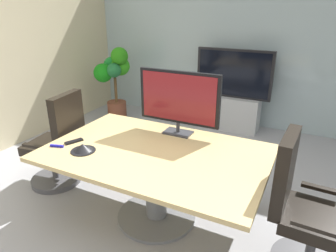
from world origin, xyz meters
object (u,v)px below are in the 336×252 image
(tv_monitor, at_px, (179,99))
(conference_phone, at_px, (83,148))
(potted_plant, at_px, (114,75))
(wall_display_unit, at_px, (232,103))
(conference_table, at_px, (156,168))
(office_chair_left, at_px, (59,148))
(office_chair_right, at_px, (303,217))
(remote_control, at_px, (74,141))

(tv_monitor, xyz_separation_m, conference_phone, (-0.59, -0.75, -0.33))
(tv_monitor, height_order, potted_plant, tv_monitor)
(wall_display_unit, bearing_deg, conference_table, -90.04)
(office_chair_left, relative_size, office_chair_right, 1.00)
(office_chair_left, relative_size, conference_phone, 4.95)
(potted_plant, xyz_separation_m, remote_control, (1.24, -2.35, -0.05))
(office_chair_left, height_order, tv_monitor, tv_monitor)
(wall_display_unit, distance_m, potted_plant, 2.09)
(conference_table, distance_m, conference_phone, 0.68)
(tv_monitor, distance_m, conference_phone, 1.01)
(office_chair_right, height_order, remote_control, office_chair_right)
(potted_plant, bearing_deg, tv_monitor, -40.01)
(office_chair_right, bearing_deg, remote_control, 98.06)
(conference_phone, bearing_deg, conference_table, 26.96)
(office_chair_right, bearing_deg, potted_plant, 59.48)
(wall_display_unit, bearing_deg, office_chair_left, -116.67)
(office_chair_left, xyz_separation_m, tv_monitor, (1.28, 0.41, 0.62))
(office_chair_left, bearing_deg, office_chair_right, 81.25)
(tv_monitor, xyz_separation_m, remote_control, (-0.79, -0.65, -0.35))
(wall_display_unit, xyz_separation_m, potted_plant, (-2.02, -0.40, 0.34))
(tv_monitor, relative_size, potted_plant, 0.66)
(wall_display_unit, height_order, remote_control, wall_display_unit)
(office_chair_right, distance_m, potted_plant, 3.95)
(conference_table, relative_size, office_chair_left, 1.80)
(conference_table, bearing_deg, remote_control, -166.46)
(office_chair_right, xyz_separation_m, potted_plant, (-3.28, 2.17, 0.32))
(tv_monitor, xyz_separation_m, wall_display_unit, (-0.01, 2.11, -0.64))
(office_chair_right, relative_size, conference_phone, 4.95)
(tv_monitor, relative_size, remote_control, 4.94)
(wall_display_unit, relative_size, potted_plant, 1.03)
(tv_monitor, height_order, wall_display_unit, tv_monitor)
(tv_monitor, bearing_deg, potted_plant, 139.99)
(remote_control, bearing_deg, wall_display_unit, 98.19)
(office_chair_right, relative_size, potted_plant, 0.86)
(office_chair_left, distance_m, wall_display_unit, 2.82)
(office_chair_right, relative_size, wall_display_unit, 0.83)
(wall_display_unit, height_order, conference_phone, wall_display_unit)
(office_chair_left, distance_m, potted_plant, 2.27)
(conference_phone, bearing_deg, remote_control, 152.90)
(office_chair_right, bearing_deg, tv_monitor, 72.55)
(potted_plant, bearing_deg, office_chair_right, -33.46)
(wall_display_unit, xyz_separation_m, remote_control, (-0.78, -2.76, 0.29))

